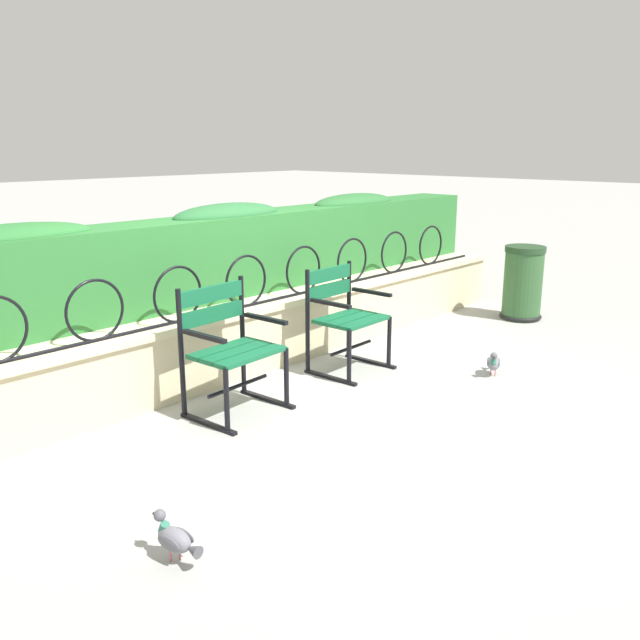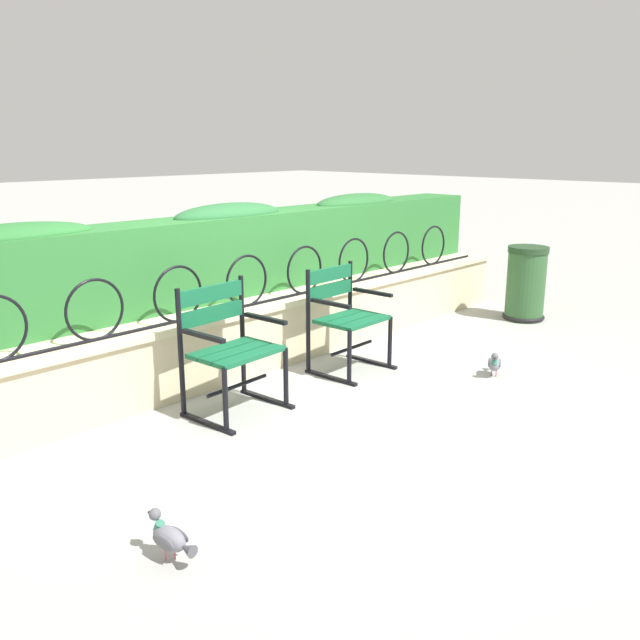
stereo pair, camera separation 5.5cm
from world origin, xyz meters
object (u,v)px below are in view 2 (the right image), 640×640
Objects in this scene: pigeon_far_side at (170,538)px; park_chair_left at (229,345)px; park_chair_right at (345,315)px; pigeon_near_chairs at (495,363)px; trash_bin at (526,285)px.

park_chair_left is at bearing 41.84° from pigeon_far_side.
pigeon_near_chairs is at bearing -55.16° from park_chair_right.
park_chair_right is 1.10× the size of trash_bin.
park_chair_right reaches higher than trash_bin.
park_chair_right is 2.95× the size of pigeon_far_side.
pigeon_far_side is 0.37× the size of trash_bin.
park_chair_left is 3.09× the size of pigeon_far_side.
trash_bin is (5.08, 0.86, 0.26)m from pigeon_far_side.
trash_bin is at bearing -4.84° from park_chair_left.
park_chair_right is 3.13× the size of pigeon_near_chairs.
park_chair_left is at bearing 175.16° from trash_bin.
pigeon_near_chairs is 0.35× the size of trash_bin.
pigeon_near_chairs is 1.99m from trash_bin.
pigeon_near_chairs is at bearing -159.75° from trash_bin.
park_chair_right is at bearing -0.11° from park_chair_left.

